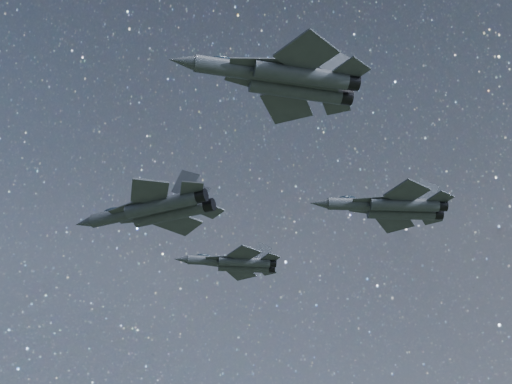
{
  "coord_description": "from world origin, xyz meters",
  "views": [
    {
      "loc": [
        0.16,
        -72.13,
        105.42
      ],
      "look_at": [
        -0.86,
        0.74,
        154.32
      ],
      "focal_mm": 50.0,
      "sensor_mm": 36.0,
      "label": 1
    }
  ],
  "objects": [
    {
      "name": "jet_lead",
      "position": [
        -13.25,
        1.08,
        152.1
      ],
      "size": [
        19.52,
        13.0,
        4.96
      ],
      "rotation": [
        0.0,
        0.0,
        -0.35
      ],
      "color": "#2B2F36"
    },
    {
      "name": "jet_slot",
      "position": [
        15.75,
        1.59,
        152.56
      ],
      "size": [
        17.4,
        12.29,
        4.41
      ],
      "rotation": [
        0.0,
        0.0,
        0.06
      ],
      "color": "#2B2F36"
    },
    {
      "name": "jet_left",
      "position": [
        -4.06,
        18.73,
        154.12
      ],
      "size": [
        15.39,
        10.79,
        3.88
      ],
      "rotation": [
        0.0,
        0.0,
        0.1
      ],
      "color": "#2B2F36"
    },
    {
      "name": "jet_right",
      "position": [
        2.18,
        -18.43,
        155.41
      ],
      "size": [
        20.41,
        13.96,
        5.12
      ],
      "rotation": [
        0.0,
        0.0,
        0.22
      ],
      "color": "#2B2F36"
    }
  ]
}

